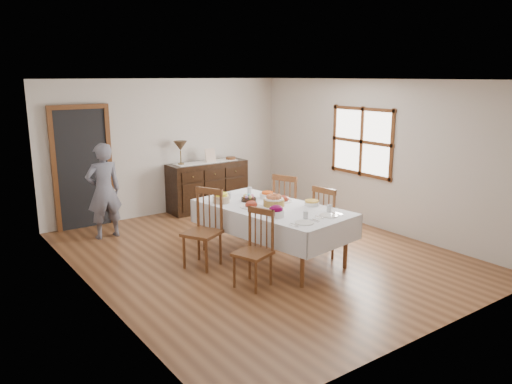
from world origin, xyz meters
TOP-DOWN VIEW (x-y plane):
  - ground at (0.00, 0.00)m, footprint 6.00×6.00m
  - room_shell at (-0.15, 0.42)m, footprint 5.02×6.02m
  - dining_table at (0.02, -0.26)m, footprint 1.53×2.48m
  - chair_left_near at (-0.73, -0.90)m, footprint 0.53×0.53m
  - chair_left_far at (-0.91, 0.09)m, footprint 0.62×0.62m
  - chair_right_near at (0.84, -0.61)m, footprint 0.50×0.50m
  - chair_right_far at (0.78, 0.26)m, footprint 0.60×0.60m
  - sideboard at (0.68, 2.72)m, footprint 1.61×0.58m
  - person at (-1.62, 2.15)m, footprint 0.54×0.35m
  - bread_basket at (0.07, -0.25)m, footprint 0.31×0.31m
  - egg_basket at (-0.07, 0.19)m, footprint 0.23×0.23m
  - ham_platter_a at (-0.24, -0.12)m, footprint 0.33×0.33m
  - ham_platter_b at (0.34, -0.13)m, footprint 0.27×0.27m
  - beet_bowl at (-0.25, -0.71)m, footprint 0.22×0.22m
  - carrot_bowl at (0.29, 0.20)m, footprint 0.24×0.24m
  - pineapple_bowl at (-0.45, 0.36)m, footprint 0.25×0.25m
  - casserole_dish at (0.53, -0.56)m, footprint 0.22×0.22m
  - butter_dish at (-0.08, -0.50)m, footprint 0.15×0.11m
  - setting_left at (-0.10, -1.12)m, footprint 0.44×0.31m
  - setting_right at (0.39, -1.06)m, footprint 0.44×0.31m
  - glass_far_a at (-0.23, 0.49)m, footprint 0.07×0.07m
  - glass_far_b at (0.21, 0.57)m, footprint 0.07×0.07m
  - runner at (0.66, 2.72)m, footprint 1.30×0.35m
  - table_lamp at (0.12, 2.76)m, footprint 0.26×0.26m
  - picture_frame at (0.72, 2.66)m, footprint 0.22×0.08m
  - deco_bowl at (1.23, 2.70)m, footprint 0.20×0.20m

SIDE VIEW (x-z plane):
  - ground at x=0.00m, z-range 0.00..0.00m
  - sideboard at x=0.68m, z-range 0.00..0.97m
  - chair_left_near at x=-0.73m, z-range 0.01..1.01m
  - chair_right_near at x=0.84m, z-range 0.01..1.06m
  - chair_left_far at x=-0.91m, z-range 0.01..1.11m
  - chair_right_far at x=0.78m, z-range 0.01..1.12m
  - dining_table at x=0.02m, z-range 0.31..1.11m
  - setting_left at x=-0.10m, z-range 0.77..0.87m
  - setting_right at x=0.39m, z-range 0.77..0.87m
  - ham_platter_a at x=-0.24m, z-range 0.77..0.89m
  - ham_platter_b at x=0.34m, z-range 0.77..0.89m
  - butter_dish at x=-0.08m, z-range 0.80..0.87m
  - casserole_dish at x=0.53m, z-range 0.80..0.88m
  - egg_basket at x=-0.07m, z-range 0.79..0.89m
  - carrot_bowl at x=0.29m, z-range 0.79..0.89m
  - glass_far_a at x=-0.23m, z-range 0.80..0.90m
  - person at x=-1.62m, z-range 0.00..1.70m
  - glass_far_b at x=0.21m, z-range 0.80..0.91m
  - pineapple_bowl at x=-0.45m, z-range 0.79..0.94m
  - beet_bowl at x=-0.25m, z-range 0.79..0.95m
  - bread_basket at x=0.07m, z-range 0.79..0.96m
  - runner at x=0.66m, z-range 0.97..0.98m
  - deco_bowl at x=1.23m, z-range 0.97..1.03m
  - picture_frame at x=0.72m, z-range 0.97..1.25m
  - table_lamp at x=0.12m, z-range 1.09..1.55m
  - room_shell at x=-0.15m, z-range 0.32..2.97m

